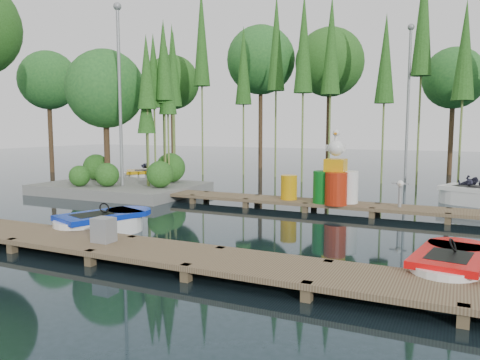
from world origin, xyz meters
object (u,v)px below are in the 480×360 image
at_px(island, 118,114).
at_px(boat_blue, 102,224).
at_px(utility_cabinet, 104,230).
at_px(boat_red, 451,268).
at_px(drum_cluster, 336,182).
at_px(boat_yellow_far, 151,176).
at_px(yellow_barrel, 289,187).

height_order(island, boat_blue, island).
height_order(boat_blue, utility_cabinet, utility_cabinet).
bearing_deg(boat_red, island, 161.58).
bearing_deg(island, drum_cluster, -5.92).
xyz_separation_m(boat_yellow_far, drum_cluster, (9.97, -4.22, 0.67)).
xyz_separation_m(boat_yellow_far, utility_cabinet, (6.88, -11.06, 0.25)).
bearing_deg(boat_blue, drum_cluster, 69.95).
bearing_deg(boat_red, boat_blue, -172.58).
distance_m(island, yellow_barrel, 8.04).
height_order(yellow_barrel, drum_cluster, drum_cluster).
relative_size(boat_yellow_far, yellow_barrel, 3.80).
bearing_deg(drum_cluster, boat_red, -58.45).
height_order(boat_blue, drum_cluster, drum_cluster).
height_order(boat_red, boat_yellow_far, boat_yellow_far).
relative_size(island, boat_red, 2.68).
relative_size(island, yellow_barrel, 8.51).
xyz_separation_m(island, boat_yellow_far, (-0.80, 3.26, -2.88)).
distance_m(island, drum_cluster, 9.49).
xyz_separation_m(boat_blue, boat_yellow_far, (-5.45, 9.53, 0.06)).
bearing_deg(island, boat_red, -27.20).
relative_size(yellow_barrel, drum_cluster, 0.35).
bearing_deg(boat_red, boat_yellow_far, 152.73).
relative_size(utility_cabinet, yellow_barrel, 0.63).
relative_size(boat_red, utility_cabinet, 5.01).
xyz_separation_m(island, boat_red, (12.55, -6.45, -2.95)).
relative_size(boat_red, drum_cluster, 1.11).
bearing_deg(utility_cabinet, drum_cluster, 65.70).
bearing_deg(drum_cluster, island, 174.08).
bearing_deg(yellow_barrel, boat_yellow_far, 154.24).
height_order(boat_blue, yellow_barrel, yellow_barrel).
distance_m(boat_blue, utility_cabinet, 2.12).
bearing_deg(boat_red, yellow_barrel, 139.91).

